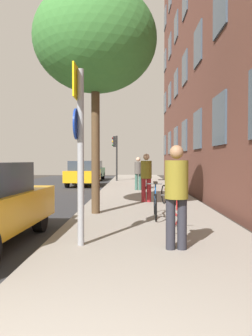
{
  "coord_description": "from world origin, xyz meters",
  "views": [
    {
      "loc": [
        0.66,
        -1.6,
        1.67
      ],
      "look_at": [
        0.37,
        13.27,
        1.33
      ],
      "focal_mm": 35.78,
      "sensor_mm": 36.0,
      "label": 1
    }
  ],
  "objects_px": {
    "car_1": "(83,173)",
    "pedestrian_0": "(176,190)",
    "bicycle_1": "(155,203)",
    "car_2": "(92,170)",
    "bicycle_3": "(176,189)",
    "pedestrian_2": "(138,171)",
    "bicycle_5": "(147,181)",
    "sign_post": "(79,141)",
    "bicycle_2": "(168,195)",
    "pedestrian_1": "(146,174)",
    "traffic_light": "(115,150)",
    "bicycle_0": "(176,221)",
    "bicycle_4": "(171,185)",
    "tree_near": "(95,40)"
  },
  "relations": [
    {
      "from": "car_1",
      "to": "pedestrian_0",
      "type": "bearing_deg",
      "value": -75.83
    },
    {
      "from": "bicycle_1",
      "to": "car_2",
      "type": "height_order",
      "value": "car_2"
    },
    {
      "from": "bicycle_3",
      "to": "pedestrian_2",
      "type": "relative_size",
      "value": 1.03
    },
    {
      "from": "bicycle_3",
      "to": "car_1",
      "type": "height_order",
      "value": "car_1"
    },
    {
      "from": "pedestrian_0",
      "to": "pedestrian_2",
      "type": "bearing_deg",
      "value": 92.28
    },
    {
      "from": "bicycle_5",
      "to": "car_2",
      "type": "xyz_separation_m",
      "value": [
        -4.21,
        9.13,
        0.34
      ]
    },
    {
      "from": "sign_post",
      "to": "pedestrian_0",
      "type": "distance_m",
      "value": 1.95
    },
    {
      "from": "bicycle_2",
      "to": "pedestrian_1",
      "type": "xyz_separation_m",
      "value": [
        -0.71,
        1.01,
        0.65
      ]
    },
    {
      "from": "bicycle_5",
      "to": "traffic_light",
      "type": "bearing_deg",
      "value": 107.32
    },
    {
      "from": "bicycle_0",
      "to": "bicycle_3",
      "type": "height_order",
      "value": "bicycle_3"
    },
    {
      "from": "car_2",
      "to": "bicycle_5",
      "type": "bearing_deg",
      "value": -65.26
    },
    {
      "from": "bicycle_4",
      "to": "pedestrian_1",
      "type": "height_order",
      "value": "pedestrian_1"
    },
    {
      "from": "traffic_light",
      "to": "bicycle_1",
      "type": "relative_size",
      "value": 1.97
    },
    {
      "from": "pedestrian_2",
      "to": "traffic_light",
      "type": "bearing_deg",
      "value": 101.37
    },
    {
      "from": "bicycle_3",
      "to": "car_1",
      "type": "distance_m",
      "value": 9.04
    },
    {
      "from": "sign_post",
      "to": "bicycle_0",
      "type": "bearing_deg",
      "value": 16.4
    },
    {
      "from": "traffic_light",
      "to": "bicycle_3",
      "type": "distance_m",
      "value": 12.13
    },
    {
      "from": "sign_post",
      "to": "bicycle_0",
      "type": "relative_size",
      "value": 1.89
    },
    {
      "from": "bicycle_1",
      "to": "car_2",
      "type": "xyz_separation_m",
      "value": [
        -4.01,
        18.73,
        0.33
      ]
    },
    {
      "from": "bicycle_1",
      "to": "bicycle_2",
      "type": "relative_size",
      "value": 1.0
    },
    {
      "from": "sign_post",
      "to": "tree_near",
      "type": "distance_m",
      "value": 4.82
    },
    {
      "from": "car_1",
      "to": "car_2",
      "type": "distance_m",
      "value": 6.39
    },
    {
      "from": "sign_post",
      "to": "pedestrian_1",
      "type": "relative_size",
      "value": 1.82
    },
    {
      "from": "bicycle_1",
      "to": "bicycle_5",
      "type": "height_order",
      "value": "bicycle_1"
    },
    {
      "from": "bicycle_0",
      "to": "car_1",
      "type": "bearing_deg",
      "value": 105.22
    },
    {
      "from": "bicycle_2",
      "to": "car_1",
      "type": "distance_m",
      "value": 10.88
    },
    {
      "from": "bicycle_5",
      "to": "pedestrian_2",
      "type": "distance_m",
      "value": 1.41
    },
    {
      "from": "bicycle_3",
      "to": "pedestrian_2",
      "type": "height_order",
      "value": "pedestrian_2"
    },
    {
      "from": "bicycle_0",
      "to": "bicycle_5",
      "type": "relative_size",
      "value": 1.05
    },
    {
      "from": "sign_post",
      "to": "bicycle_5",
      "type": "relative_size",
      "value": 1.98
    },
    {
      "from": "bicycle_3",
      "to": "car_2",
      "type": "distance_m",
      "value": 14.87
    },
    {
      "from": "pedestrian_0",
      "to": "traffic_light",
      "type": "bearing_deg",
      "value": 96.01
    },
    {
      "from": "bicycle_3",
      "to": "pedestrian_2",
      "type": "distance_m",
      "value": 3.97
    },
    {
      "from": "bicycle_1",
      "to": "pedestrian_1",
      "type": "relative_size",
      "value": 0.97
    },
    {
      "from": "tree_near",
      "to": "pedestrian_0",
      "type": "bearing_deg",
      "value": -64.95
    },
    {
      "from": "bicycle_1",
      "to": "bicycle_3",
      "type": "xyz_separation_m",
      "value": [
        1.19,
        4.8,
        -0.0
      ]
    },
    {
      "from": "car_1",
      "to": "sign_post",
      "type": "bearing_deg",
      "value": -81.83
    },
    {
      "from": "bicycle_2",
      "to": "bicycle_3",
      "type": "relative_size",
      "value": 0.98
    },
    {
      "from": "bicycle_4",
      "to": "pedestrian_2",
      "type": "bearing_deg",
      "value": 142.17
    },
    {
      "from": "bicycle_3",
      "to": "car_1",
      "type": "bearing_deg",
      "value": 123.31
    },
    {
      "from": "bicycle_5",
      "to": "pedestrian_0",
      "type": "relative_size",
      "value": 0.91
    },
    {
      "from": "pedestrian_0",
      "to": "pedestrian_2",
      "type": "relative_size",
      "value": 1.06
    },
    {
      "from": "traffic_light",
      "to": "bicycle_2",
      "type": "relative_size",
      "value": 1.97
    },
    {
      "from": "bicycle_0",
      "to": "car_1",
      "type": "relative_size",
      "value": 0.43
    },
    {
      "from": "pedestrian_1",
      "to": "bicycle_5",
      "type": "bearing_deg",
      "value": 87.24
    },
    {
      "from": "tree_near",
      "to": "bicycle_4",
      "type": "bearing_deg",
      "value": 65.35
    },
    {
      "from": "bicycle_4",
      "to": "bicycle_3",
      "type": "bearing_deg",
      "value": -92.0
    },
    {
      "from": "bicycle_1",
      "to": "bicycle_5",
      "type": "bearing_deg",
      "value": 88.82
    },
    {
      "from": "traffic_light",
      "to": "bicycle_1",
      "type": "xyz_separation_m",
      "value": [
        1.91,
        -16.37,
        -1.96
      ]
    },
    {
      "from": "bicycle_0",
      "to": "pedestrian_1",
      "type": "bearing_deg",
      "value": 93.33
    }
  ]
}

